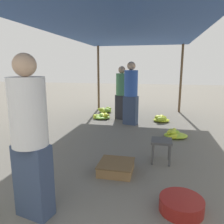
{
  "coord_description": "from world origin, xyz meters",
  "views": [
    {
      "loc": [
        0.79,
        -0.96,
        1.59
      ],
      "look_at": [
        0.0,
        2.65,
        0.82
      ],
      "focal_mm": 35.0,
      "sensor_mm": 36.0,
      "label": 1
    }
  ],
  "objects": [
    {
      "name": "canopy_post_back_right",
      "position": [
        1.5,
        7.08,
        1.18
      ],
      "size": [
        0.08,
        0.08,
        2.35
      ],
      "primitive_type": "cylinder",
      "color": "brown",
      "rests_on": "ground"
    },
    {
      "name": "canopy_tarp",
      "position": [
        0.0,
        3.69,
        2.37
      ],
      "size": [
        3.4,
        7.18,
        0.04
      ],
      "primitive_type": "cube",
      "color": "#33569E",
      "rests_on": "canopy_post_front_left"
    },
    {
      "name": "canopy_post_back_left",
      "position": [
        -1.5,
        7.08,
        1.18
      ],
      "size": [
        0.08,
        0.08,
        2.35
      ],
      "primitive_type": "cylinder",
      "color": "brown",
      "rests_on": "ground"
    },
    {
      "name": "stool",
      "position": [
        0.86,
        2.61,
        0.32
      ],
      "size": [
        0.34,
        0.34,
        0.39
      ],
      "color": "#4C4C4C",
      "rests_on": "ground"
    },
    {
      "name": "vendor_foreground",
      "position": [
        -0.48,
        0.94,
        0.89
      ],
      "size": [
        0.43,
        0.43,
        1.72
      ],
      "color": "#384766",
      "rests_on": "ground"
    },
    {
      "name": "banana_pile_left_1",
      "position": [
        -1.08,
        6.41,
        0.08
      ],
      "size": [
        0.52,
        0.44,
        0.19
      ],
      "color": "#7EB736",
      "rests_on": "ground"
    },
    {
      "name": "banana_pile_right_1",
      "position": [
        0.86,
        5.46,
        0.09
      ],
      "size": [
        0.47,
        0.57,
        0.22
      ],
      "color": "#A8C82E",
      "rests_on": "ground"
    },
    {
      "name": "crate_near",
      "position": [
        0.19,
        2.08,
        0.08
      ],
      "size": [
        0.52,
        0.52,
        0.16
      ],
      "color": "olive",
      "rests_on": "ground"
    },
    {
      "name": "shopper_walking_mid",
      "position": [
        0.02,
        4.98,
        0.9
      ],
      "size": [
        0.46,
        0.46,
        1.73
      ],
      "color": "#384766",
      "rests_on": "ground"
    },
    {
      "name": "basin_black",
      "position": [
        1.08,
        1.33,
        0.08
      ],
      "size": [
        0.49,
        0.49,
        0.16
      ],
      "color": "maroon",
      "rests_on": "ground"
    },
    {
      "name": "banana_pile_right_0",
      "position": [
        1.16,
        4.05,
        0.07
      ],
      "size": [
        0.53,
        0.69,
        0.19
      ],
      "color": "#91BE32",
      "rests_on": "ground"
    },
    {
      "name": "shopper_walking_far",
      "position": [
        -0.34,
        5.55,
        0.84
      ],
      "size": [
        0.44,
        0.44,
        1.61
      ],
      "color": "#2D2D33",
      "rests_on": "ground"
    },
    {
      "name": "banana_pile_left_2",
      "position": [
        -0.96,
        5.48,
        0.07
      ],
      "size": [
        0.57,
        0.57,
        0.19
      ],
      "color": "#A9C82E",
      "rests_on": "ground"
    }
  ]
}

